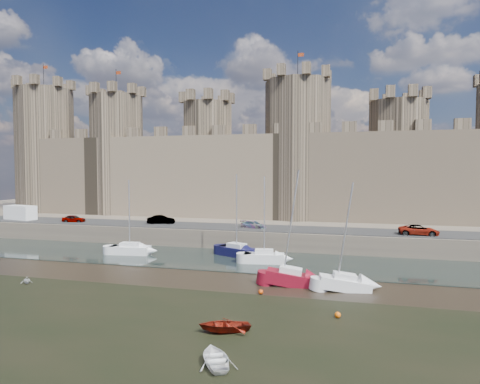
% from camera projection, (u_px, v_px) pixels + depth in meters
% --- Properties ---
extents(ground, '(160.00, 160.00, 0.00)m').
position_uv_depth(ground, '(166.00, 340.00, 26.84)').
color(ground, black).
rests_on(ground, ground).
extents(water_channel, '(160.00, 12.00, 0.08)m').
position_uv_depth(water_channel, '(253.00, 261.00, 50.00)').
color(water_channel, black).
rests_on(water_channel, ground).
extents(quay, '(160.00, 60.00, 2.50)m').
position_uv_depth(quay, '(294.00, 217.00, 84.67)').
color(quay, '#4C443A').
rests_on(quay, ground).
extents(road, '(160.00, 7.00, 0.10)m').
position_uv_depth(road, '(269.00, 228.00, 59.52)').
color(road, black).
rests_on(road, quay).
extents(castle, '(108.50, 11.00, 29.00)m').
position_uv_depth(castle, '(282.00, 164.00, 72.71)').
color(castle, '#42382B').
rests_on(castle, quay).
extents(car_0, '(3.66, 1.94, 1.18)m').
position_uv_depth(car_0, '(74.00, 219.00, 66.39)').
color(car_0, gray).
rests_on(car_0, quay).
extents(car_1, '(4.29, 2.42, 1.34)m').
position_uv_depth(car_1, '(161.00, 220.00, 64.26)').
color(car_1, gray).
rests_on(car_1, quay).
extents(car_2, '(3.90, 2.26, 1.06)m').
position_uv_depth(car_2, '(254.00, 225.00, 59.71)').
color(car_2, gray).
rests_on(car_2, quay).
extents(car_3, '(4.83, 2.28, 1.33)m').
position_uv_depth(car_3, '(419.00, 230.00, 53.22)').
color(car_3, gray).
rests_on(car_3, quay).
extents(van, '(5.72, 3.15, 2.36)m').
position_uv_depth(van, '(20.00, 213.00, 69.58)').
color(van, white).
rests_on(van, quay).
extents(sailboat_0, '(5.21, 2.57, 9.35)m').
position_uv_depth(sailboat_0, '(130.00, 249.00, 53.73)').
color(sailboat_0, silver).
rests_on(sailboat_0, ground).
extents(sailboat_1, '(5.40, 3.86, 10.11)m').
position_uv_depth(sailboat_1, '(237.00, 250.00, 52.50)').
color(sailboat_1, black).
rests_on(sailboat_1, ground).
extents(sailboat_2, '(4.80, 2.45, 9.89)m').
position_uv_depth(sailboat_2, '(264.00, 257.00, 48.69)').
color(sailboat_2, silver).
rests_on(sailboat_2, ground).
extents(sailboat_4, '(4.70, 2.09, 10.74)m').
position_uv_depth(sailboat_4, '(291.00, 277.00, 39.49)').
color(sailboat_4, maroon).
rests_on(sailboat_4, ground).
extents(sailboat_5, '(4.72, 2.53, 9.65)m').
position_uv_depth(sailboat_5, '(345.00, 283.00, 37.87)').
color(sailboat_5, silver).
rests_on(sailboat_5, ground).
extents(dinghy_2, '(3.29, 3.59, 0.61)m').
position_uv_depth(dinghy_2, '(216.00, 359.00, 23.44)').
color(dinghy_2, silver).
rests_on(dinghy_2, ground).
extents(dinghy_3, '(1.61, 1.58, 0.65)m').
position_uv_depth(dinghy_3, '(27.00, 280.00, 40.08)').
color(dinghy_3, silver).
rests_on(dinghy_3, ground).
extents(dinghy_4, '(4.20, 3.78, 0.71)m').
position_uv_depth(dinghy_4, '(224.00, 326.00, 28.24)').
color(dinghy_4, maroon).
rests_on(dinghy_4, ground).
extents(buoy_1, '(0.42, 0.42, 0.42)m').
position_uv_depth(buoy_1, '(261.00, 292.00, 36.72)').
color(buoy_1, '#CA3D08').
rests_on(buoy_1, ground).
extents(buoy_3, '(0.45, 0.45, 0.45)m').
position_uv_depth(buoy_3, '(338.00, 315.00, 30.84)').
color(buoy_3, '#D75509').
rests_on(buoy_3, ground).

